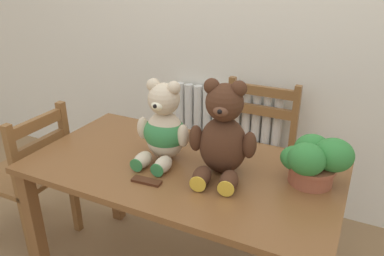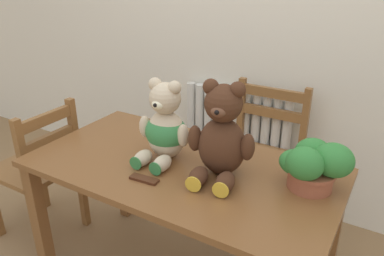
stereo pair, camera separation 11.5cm
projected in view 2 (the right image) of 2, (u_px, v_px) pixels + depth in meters
name	position (u px, v px, depth m)	size (l,w,h in m)	color
wall_back	(268.00, 11.00, 2.25)	(8.00, 0.04, 2.60)	silver
radiator	(234.00, 149.00, 2.64)	(0.78, 0.10, 0.79)	silver
dining_table	(182.00, 184.00, 1.74)	(1.40, 0.74, 0.72)	brown
wooden_chair_behind	(261.00, 156.00, 2.33)	(0.46, 0.41, 0.90)	brown
wooden_chair_side	(38.00, 170.00, 2.20)	(0.43, 0.39, 0.86)	brown
teddy_bear_left	(165.00, 128.00, 1.70)	(0.26, 0.27, 0.38)	beige
teddy_bear_right	(221.00, 136.00, 1.55)	(0.30, 0.31, 0.42)	#472819
potted_plant	(313.00, 164.00, 1.49)	(0.28, 0.25, 0.21)	#9E5138
chocolate_bar	(144.00, 179.00, 1.57)	(0.13, 0.04, 0.01)	#472314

